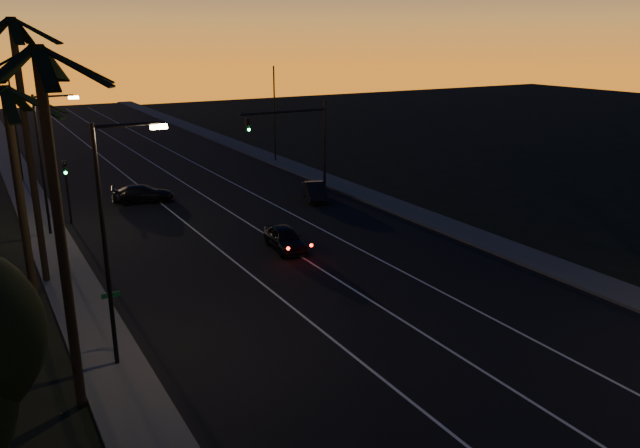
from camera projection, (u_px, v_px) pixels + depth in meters
road at (270, 244)px, 36.60m from camera, size 20.00×170.00×0.01m
sidewalk_left at (68, 278)px, 31.26m from camera, size 2.40×170.00×0.16m
sidewalk_right at (421, 216)px, 41.90m from camera, size 2.40×170.00×0.16m
lane_stripe_left at (222, 252)px, 35.18m from camera, size 0.12×160.00×0.01m
lane_stripe_mid at (278, 242)px, 36.84m from camera, size 0.12×160.00×0.01m
lane_stripe_right at (329, 233)px, 38.50m from camera, size 0.12×160.00×0.01m
palm_near at (56, 199)px, 18.60m from camera, size 4.25×4.16×11.53m
palm_mid at (19, 187)px, 23.53m from camera, size 4.25×4.16×10.03m
palm_far at (26, 129)px, 28.59m from camera, size 4.25×4.16×12.53m
streetlight_left_near at (112, 228)px, 21.67m from camera, size 2.55×0.26×9.00m
streetlight_left_far at (46, 153)px, 36.70m from camera, size 2.55×0.26×8.50m
street_sign at (113, 314)px, 23.52m from camera, size 0.70×0.06×2.60m
signal_mast at (298, 131)px, 46.90m from camera, size 7.10×0.41×7.00m
signal_post at (66, 181)px, 39.54m from camera, size 0.28×0.37×4.20m
far_pole_left at (15, 128)px, 50.83m from camera, size 0.14×0.14×9.00m
far_pole_right at (275, 115)px, 58.78m from camera, size 0.14×0.14×9.00m
lead_car at (285, 238)px, 35.45m from camera, size 2.02×4.50×1.33m
right_car at (315, 191)px, 46.09m from camera, size 2.59×4.15×1.29m
cross_car at (143, 194)px, 45.48m from camera, size 4.66×2.73×1.27m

